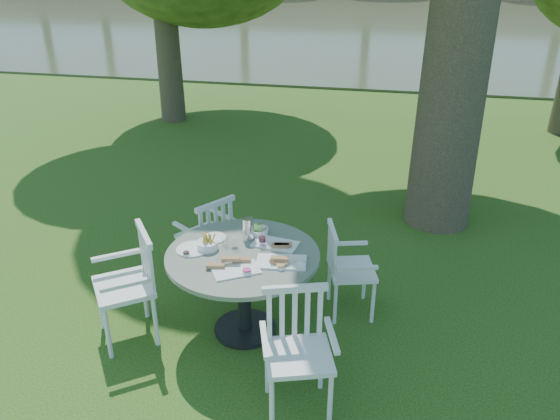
# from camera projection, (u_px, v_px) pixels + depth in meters

# --- Properties ---
(ground) EXTENTS (140.00, 140.00, 0.00)m
(ground) POSITION_uv_depth(u_px,v_px,m) (276.00, 294.00, 5.50)
(ground) COLOR #19390B
(ground) RESTS_ON ground
(table) EXTENTS (1.32, 1.32, 0.81)m
(table) POSITION_uv_depth(u_px,v_px,m) (243.00, 270.00, 4.71)
(table) COLOR black
(table) RESTS_ON ground
(chair_ne) EXTENTS (0.52, 0.54, 0.88)m
(chair_ne) POSITION_uv_depth(u_px,v_px,m) (343.00, 264.00, 5.03)
(chair_ne) COLOR white
(chair_ne) RESTS_ON ground
(chair_nw) EXTENTS (0.63, 0.63, 0.93)m
(chair_nw) POSITION_uv_depth(u_px,v_px,m) (210.00, 233.00, 5.53)
(chair_nw) COLOR white
(chair_nw) RESTS_ON ground
(chair_sw) EXTENTS (0.69, 0.70, 1.01)m
(chair_sw) POSITION_uv_depth(u_px,v_px,m) (134.00, 277.00, 4.69)
(chair_sw) COLOR white
(chair_sw) RESTS_ON ground
(chair_se) EXTENTS (0.60, 0.58, 0.95)m
(chair_se) POSITION_uv_depth(u_px,v_px,m) (296.00, 340.00, 3.99)
(chair_se) COLOR white
(chair_se) RESTS_ON ground
(tableware) EXTENTS (1.15, 0.93, 0.21)m
(tableware) POSITION_uv_depth(u_px,v_px,m) (243.00, 244.00, 4.70)
(tableware) COLOR white
(tableware) RESTS_ON table
(river) EXTENTS (100.00, 28.00, 0.12)m
(river) POSITION_uv_depth(u_px,v_px,m) (383.00, 23.00, 25.78)
(river) COLOR #343D24
(river) RESTS_ON ground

